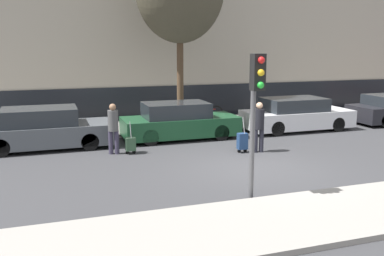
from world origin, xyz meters
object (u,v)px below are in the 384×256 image
object	(u,v)px
parked_car_1	(179,122)
trolley_left	(131,144)
traffic_light	(256,97)
pedestrian_right	(259,124)
parked_car_0	(44,129)
pedestrian_left	(113,126)
trolley_right	(242,141)
parked_car_2	(296,115)
parked_bicycle	(205,114)

from	to	relation	value
parked_car_1	trolley_left	size ratio (longest dim) A/B	4.02
parked_car_1	traffic_light	size ratio (longest dim) A/B	1.31
pedestrian_right	traffic_light	xyz separation A→B (m)	(-2.24, -4.06, 1.45)
parked_car_0	parked_car_1	world-z (taller)	parked_car_0
trolley_left	pedestrian_right	world-z (taller)	pedestrian_right
parked_car_0	parked_car_1	distance (m)	4.89
pedestrian_left	pedestrian_right	size ratio (longest dim) A/B	0.99
trolley_left	parked_car_0	bearing A→B (deg)	146.33
pedestrian_right	trolley_right	xyz separation A→B (m)	(-0.54, 0.12, -0.57)
parked_car_0	traffic_light	size ratio (longest dim) A/B	1.35
parked_car_1	pedestrian_right	distance (m)	3.47
parked_car_2	trolley_left	distance (m)	7.62
parked_bicycle	pedestrian_left	bearing A→B (deg)	-139.25
pedestrian_left	trolley_right	xyz separation A→B (m)	(4.10, -1.18, -0.56)
parked_car_2	pedestrian_right	world-z (taller)	pedestrian_right
parked_car_1	trolley_right	xyz separation A→B (m)	(1.36, -2.76, -0.27)
parked_car_2	parked_bicycle	xyz separation A→B (m)	(-3.19, 2.44, -0.16)
pedestrian_left	traffic_light	distance (m)	6.05
parked_car_2	pedestrian_left	distance (m)	8.08
pedestrian_right	parked_car_1	bearing A→B (deg)	135.77
parked_car_1	pedestrian_left	xyz separation A→B (m)	(-2.73, -1.58, 0.30)
traffic_light	pedestrian_left	bearing A→B (deg)	114.13
parked_car_2	parked_car_0	bearing A→B (deg)	-179.84
trolley_right	traffic_light	bearing A→B (deg)	-112.12
trolley_left	trolley_right	bearing A→B (deg)	-15.60
parked_car_1	parked_bicycle	size ratio (longest dim) A/B	2.49
parked_bicycle	parked_car_0	bearing A→B (deg)	-160.28
parked_car_0	pedestrian_right	bearing A→B (deg)	-23.11
pedestrian_right	parked_bicycle	distance (m)	5.38
parked_car_2	pedestrian_left	world-z (taller)	pedestrian_left
parked_car_1	pedestrian_right	world-z (taller)	pedestrian_right
parked_car_0	traffic_light	distance (m)	8.50
pedestrian_left	parked_bicycle	distance (m)	6.24
pedestrian_right	parked_bicycle	bearing A→B (deg)	101.46
parked_car_1	parked_bicycle	xyz separation A→B (m)	(1.98, 2.48, -0.16)
parked_car_1	parked_car_0	bearing A→B (deg)	179.79
parked_car_2	pedestrian_right	distance (m)	4.40
parked_car_0	pedestrian_left	world-z (taller)	pedestrian_left
trolley_left	pedestrian_left	bearing A→B (deg)	160.70
trolley_left	parked_bicycle	xyz separation A→B (m)	(4.20, 4.25, 0.16)
trolley_left	parked_bicycle	bearing A→B (deg)	45.32
parked_car_1	traffic_light	xyz separation A→B (m)	(-0.33, -6.94, 1.75)
parked_car_0	traffic_light	xyz separation A→B (m)	(4.56, -6.96, 1.74)
parked_car_1	pedestrian_left	size ratio (longest dim) A/B	2.63
trolley_left	parked_bicycle	size ratio (longest dim) A/B	0.62
traffic_light	parked_bicycle	bearing A→B (deg)	76.19
trolley_right	pedestrian_left	bearing A→B (deg)	163.93
trolley_left	pedestrian_right	bearing A→B (deg)	-15.17
parked_car_2	pedestrian_left	bearing A→B (deg)	-168.37
pedestrian_left	trolley_left	world-z (taller)	pedestrian_left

